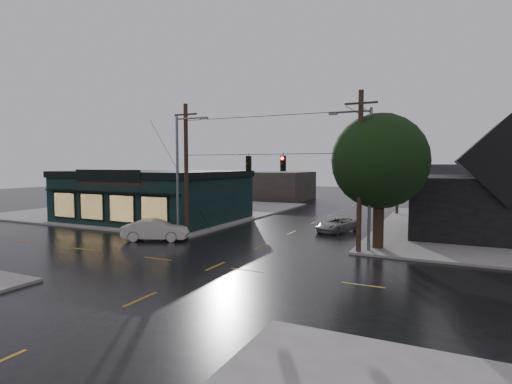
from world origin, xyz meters
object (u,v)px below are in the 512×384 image
at_px(utility_pole_nw, 187,237).
at_px(sedan_cream, 156,230).
at_px(corner_tree, 380,161).
at_px(suv_silver, 337,225).
at_px(utility_pole_ne, 358,254).

xyz_separation_m(utility_pole_nw, sedan_cream, (-1.40, -1.97, 0.78)).
relative_size(corner_tree, utility_pole_nw, 0.86).
height_order(utility_pole_nw, suv_silver, utility_pole_nw).
relative_size(sedan_cream, suv_silver, 1.10).
xyz_separation_m(sedan_cream, suv_silver, (11.13, 9.54, -0.18)).
bearing_deg(suv_silver, sedan_cream, -118.08).
distance_m(corner_tree, suv_silver, 8.88).
bearing_deg(sedan_cream, corner_tree, -99.92).
bearing_deg(utility_pole_nw, utility_pole_ne, 0.00).
distance_m(utility_pole_ne, sedan_cream, 14.55).
bearing_deg(corner_tree, sedan_cream, -166.46).
distance_m(corner_tree, utility_pole_nw, 15.18).
xyz_separation_m(utility_pole_nw, utility_pole_ne, (13.00, 0.00, 0.00)).
height_order(utility_pole_ne, sedan_cream, utility_pole_ne).
xyz_separation_m(corner_tree, utility_pole_nw, (-13.92, -1.72, -5.80)).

